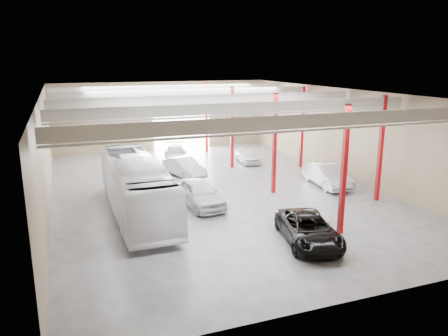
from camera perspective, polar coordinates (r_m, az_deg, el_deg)
depot_shell at (r=31.00m, az=-1.51°, el=6.19°), size 22.12×32.12×7.06m
coach_bus at (r=26.87m, az=-11.37°, el=-2.39°), size 2.91×12.42×3.46m
black_sedan at (r=22.92m, az=10.99°, el=-7.87°), size 3.61×5.77×1.49m
car_row_a at (r=28.01m, az=-3.26°, el=-3.32°), size 2.53×5.21×1.71m
car_row_b at (r=35.27m, az=-5.23°, el=0.10°), size 2.78×4.84×1.51m
car_row_c at (r=40.33m, az=-6.33°, el=1.83°), size 3.26×5.53×1.50m
car_right_near at (r=33.34m, az=13.28°, el=-0.88°), size 2.29×5.28×1.69m
car_right_far at (r=39.96m, az=3.10°, el=1.65°), size 1.94×4.02×1.32m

